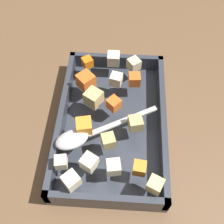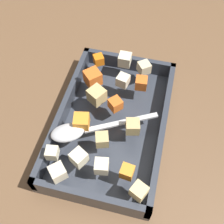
{
  "view_description": "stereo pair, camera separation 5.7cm",
  "coord_description": "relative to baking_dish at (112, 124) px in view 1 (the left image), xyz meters",
  "views": [
    {
      "loc": [
        -0.34,
        -0.04,
        0.54
      ],
      "look_at": [
        -0.02,
        -0.02,
        0.06
      ],
      "focal_mm": 44.31,
      "sensor_mm": 36.0,
      "label": 1
    },
    {
      "loc": [
        -0.33,
        -0.09,
        0.54
      ],
      "look_at": [
        -0.02,
        -0.02,
        0.06
      ],
      "focal_mm": 44.31,
      "sensor_mm": 36.0,
      "label": 2
    }
  ],
  "objects": [
    {
      "name": "ground_plane",
      "position": [
        0.02,
        0.02,
        -0.02
      ],
      "size": [
        4.0,
        4.0,
        0.0
      ],
      "primitive_type": "plane",
      "color": "brown"
    },
    {
      "name": "baking_dish",
      "position": [
        0.0,
        0.0,
        0.0
      ],
      "size": [
        0.36,
        0.23,
        0.05
      ],
      "color": "#333842",
      "rests_on": "ground_plane"
    },
    {
      "name": "carrot_chunk_far_right",
      "position": [
        -0.04,
        0.05,
        0.05
      ],
      "size": [
        0.04,
        0.04,
        0.03
      ],
      "primitive_type": "cube",
      "rotation": [
        0.0,
        0.0,
        4.91
      ],
      "color": "orange",
      "rests_on": "baking_dish"
    },
    {
      "name": "carrot_chunk_corner_nw",
      "position": [
        0.14,
        0.07,
        0.05
      ],
      "size": [
        0.03,
        0.03,
        0.02
      ],
      "primitive_type": "cube",
      "rotation": [
        0.0,
        0.0,
        0.57
      ],
      "color": "orange",
      "rests_on": "baking_dish"
    },
    {
      "name": "carrot_chunk_corner_ne",
      "position": [
        0.08,
        0.06,
        0.05
      ],
      "size": [
        0.05,
        0.05,
        0.03
      ],
      "primitive_type": "cube",
      "rotation": [
        0.0,
        0.0,
        3.92
      ],
      "color": "orange",
      "rests_on": "baking_dish"
    },
    {
      "name": "carrot_chunk_near_spoon",
      "position": [
        0.09,
        -0.04,
        0.05
      ],
      "size": [
        0.03,
        0.03,
        0.03
      ],
      "primitive_type": "cube",
      "rotation": [
        0.0,
        0.0,
        0.09
      ],
      "color": "orange",
      "rests_on": "baking_dish"
    },
    {
      "name": "carrot_chunk_center",
      "position": [
        0.02,
        -0.0,
        0.05
      ],
      "size": [
        0.03,
        0.03,
        0.02
      ],
      "primitive_type": "cube",
      "rotation": [
        0.0,
        0.0,
        3.97
      ],
      "color": "orange",
      "rests_on": "baking_dish"
    },
    {
      "name": "carrot_chunk_front_center",
      "position": [
        -0.12,
        -0.06,
        0.05
      ],
      "size": [
        0.03,
        0.03,
        0.02
      ],
      "primitive_type": "cube",
      "rotation": [
        0.0,
        0.0,
        4.59
      ],
      "color": "orange",
      "rests_on": "baking_dish"
    },
    {
      "name": "potato_chunk_corner_se",
      "position": [
        0.03,
        0.04,
        0.05
      ],
      "size": [
        0.04,
        0.04,
        0.03
      ],
      "primitive_type": "cube",
      "rotation": [
        0.0,
        0.0,
        2.59
      ],
      "color": "tan",
      "rests_on": "baking_dish"
    },
    {
      "name": "potato_chunk_mid_left",
      "position": [
        -0.12,
        0.03,
        0.05
      ],
      "size": [
        0.04,
        0.04,
        0.03
      ],
      "primitive_type": "cube",
      "rotation": [
        0.0,
        0.0,
        5.76
      ],
      "color": "beige",
      "rests_on": "baking_dish"
    },
    {
      "name": "potato_chunk_far_left",
      "position": [
        0.14,
        -0.04,
        0.05
      ],
      "size": [
        0.04,
        0.04,
        0.03
      ],
      "primitive_type": "cube",
      "rotation": [
        0.0,
        0.0,
        0.66
      ],
      "color": "beige",
      "rests_on": "baking_dish"
    },
    {
      "name": "potato_chunk_near_left",
      "position": [
        -0.15,
        -0.08,
        0.05
      ],
      "size": [
        0.03,
        0.03,
        0.03
      ],
      "primitive_type": "cube",
      "rotation": [
        0.0,
        0.0,
        5.84
      ],
      "color": "#E0CC89",
      "rests_on": "baking_dish"
    },
    {
      "name": "potato_chunk_corner_sw",
      "position": [
        0.15,
        0.01,
        0.05
      ],
      "size": [
        0.03,
        0.03,
        0.03
      ],
      "primitive_type": "cube",
      "rotation": [
        0.0,
        0.0,
        1.57
      ],
      "color": "beige",
      "rests_on": "baking_dish"
    },
    {
      "name": "potato_chunk_under_handle",
      "position": [
        -0.12,
        0.09,
        0.05
      ],
      "size": [
        0.03,
        0.03,
        0.02
      ],
      "primitive_type": "cube",
      "rotation": [
        0.0,
        0.0,
        3.3
      ],
      "color": "beige",
      "rests_on": "baking_dish"
    },
    {
      "name": "potato_chunk_rim_edge",
      "position": [
        -0.03,
        -0.05,
        0.05
      ],
      "size": [
        0.03,
        0.03,
        0.03
      ],
      "primitive_type": "cube",
      "rotation": [
        0.0,
        0.0,
        0.24
      ],
      "color": "tan",
      "rests_on": "baking_dish"
    },
    {
      "name": "potato_chunk_near_right",
      "position": [
        -0.07,
        0.0,
        0.05
      ],
      "size": [
        0.03,
        0.03,
        0.02
      ],
      "primitive_type": "cube",
      "rotation": [
        0.0,
        0.0,
        5.04
      ],
      "color": "tan",
      "rests_on": "baking_dish"
    },
    {
      "name": "potato_chunk_mid_right",
      "position": [
        -0.12,
        -0.01,
        0.05
      ],
      "size": [
        0.03,
        0.03,
        0.03
      ],
      "primitive_type": "cube",
      "rotation": [
        0.0,
        0.0,
        4.88
      ],
      "color": "beige",
      "rests_on": "baking_dish"
    },
    {
      "name": "parsnip_chunk_heap_top",
      "position": [
        -0.15,
        0.06,
        0.05
      ],
      "size": [
        0.04,
        0.04,
        0.03
      ],
      "primitive_type": "cube",
      "rotation": [
        0.0,
        0.0,
        2.35
      ],
      "color": "beige",
      "rests_on": "baking_dish"
    },
    {
      "name": "parsnip_chunk_heap_side",
      "position": [
        0.09,
        -0.0,
        0.05
      ],
      "size": [
        0.03,
        0.03,
        0.03
      ],
      "primitive_type": "cube",
      "rotation": [
        0.0,
        0.0,
        4.47
      ],
      "color": "beige",
      "rests_on": "baking_dish"
    },
    {
      "name": "serving_spoon",
      "position": [
        -0.06,
        0.06,
        0.05
      ],
      "size": [
        0.13,
        0.21,
        0.02
      ],
      "rotation": [
        0.0,
        0.0,
        5.21
      ],
      "color": "silver",
      "rests_on": "baking_dish"
    }
  ]
}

